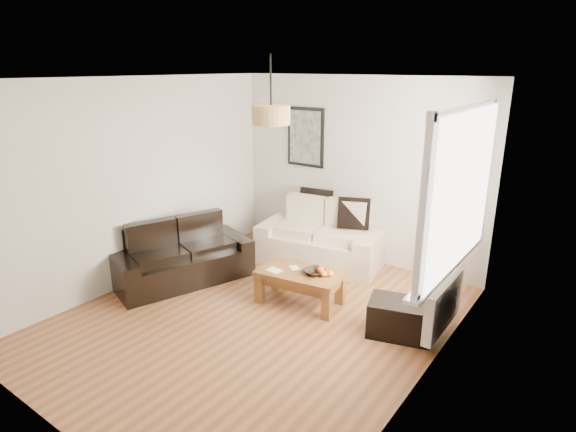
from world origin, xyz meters
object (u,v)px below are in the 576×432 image
Objects in this scene: loveseat_cream at (322,234)px; sofa_leather at (181,253)px; ottoman at (401,318)px; coffee_table at (300,287)px.

sofa_leather is at bearing -136.05° from loveseat_cream.
loveseat_cream is at bearing 145.83° from ottoman.
ottoman is (1.71, -1.16, -0.24)m from loveseat_cream.
sofa_leather is 1.68m from coffee_table.
loveseat_cream is at bearing -16.87° from sofa_leather.
loveseat_cream is 2.08m from ottoman.
coffee_table is at bearing -57.31° from sofa_leather.
loveseat_cream is 2.59× the size of ottoman.
ottoman is at bearing -62.16° from sofa_leather.
loveseat_cream is 1.73× the size of coffee_table.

